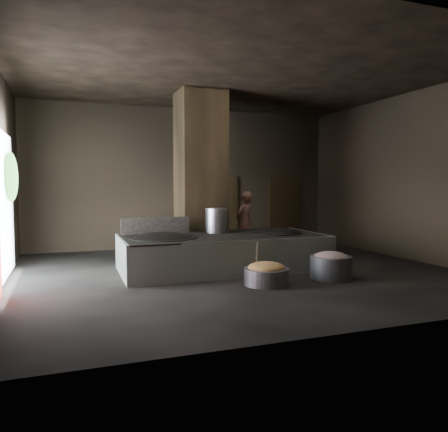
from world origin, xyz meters
name	(u,v)px	position (x,y,z in m)	size (l,w,h in m)	color
floor	(237,273)	(0.00, 0.00, -0.05)	(10.00, 9.00, 0.10)	black
ceiling	(237,73)	(0.00, 0.00, 4.55)	(10.00, 9.00, 0.10)	black
back_wall	(185,178)	(0.00, 4.55, 2.25)	(10.00, 0.10, 4.50)	black
front_wall	(364,167)	(0.00, -4.55, 2.25)	(10.00, 0.10, 4.50)	black
right_wall	(410,176)	(5.05, 0.00, 2.25)	(0.10, 9.00, 4.50)	black
pillar	(200,176)	(-0.30, 1.90, 2.25)	(1.20, 1.20, 4.50)	black
hearth_platform	(223,252)	(-0.24, 0.31, 0.42)	(4.77, 2.28, 0.83)	silver
platform_cap	(223,236)	(-0.24, 0.31, 0.82)	(4.67, 2.24, 0.03)	black
wok_left	(163,241)	(-1.69, 0.26, 0.75)	(1.50, 1.50, 0.42)	black
wok_left_rim	(163,238)	(-1.69, 0.26, 0.82)	(1.54, 1.54, 0.05)	black
wok_right	(273,236)	(1.11, 0.36, 0.75)	(1.40, 1.40, 0.39)	black
wok_right_rim	(273,233)	(1.11, 0.36, 0.82)	(1.43, 1.43, 0.05)	black
stock_pot	(217,221)	(-0.19, 0.86, 1.13)	(0.58, 0.58, 0.62)	#ADB1B5
splash_guard	(156,226)	(-1.69, 1.06, 1.03)	(1.66, 0.06, 0.42)	black
cook	(245,223)	(1.15, 2.26, 0.92)	(0.67, 0.43, 1.84)	#99624E
veg_basin	(266,276)	(0.05, -1.48, 0.17)	(0.92, 0.92, 0.34)	slate
veg_fill	(266,268)	(0.05, -1.48, 0.35)	(0.75, 0.75, 0.23)	#A6A550
ladle	(257,257)	(-0.10, -1.33, 0.55)	(0.03, 0.03, 0.73)	#ADB1B5
meat_basin	(331,267)	(1.62, -1.42, 0.24)	(0.89, 0.89, 0.49)	slate
meat_fill	(331,258)	(1.62, -1.42, 0.45)	(0.74, 0.74, 0.28)	#A36562
doorway_near	(221,212)	(1.20, 4.45, 1.10)	(1.18, 0.08, 2.38)	black
doorway_near_glow	(216,214)	(1.09, 4.65, 1.05)	(0.79, 0.04, 1.86)	#8C6647
doorway_far	(284,211)	(3.60, 4.45, 1.10)	(1.18, 0.08, 2.38)	black
doorway_far_glow	(279,212)	(3.47, 4.58, 1.05)	(0.84, 0.04, 1.98)	#8C6647
left_opening	(0,206)	(-4.95, 0.20, 1.60)	(0.04, 4.20, 3.10)	white
tree_silhouette	(11,177)	(-4.85, 1.30, 2.20)	(0.28, 1.10, 1.10)	#194714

